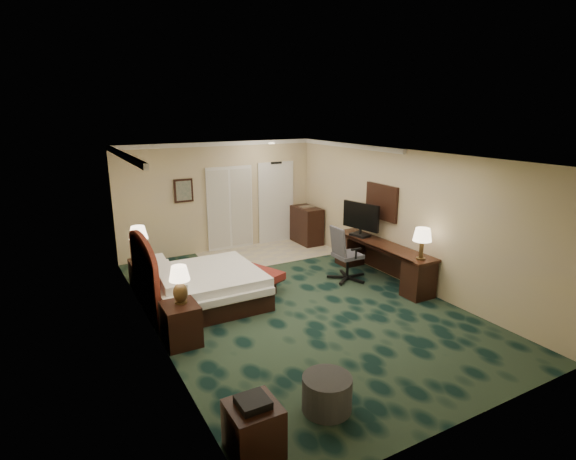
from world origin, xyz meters
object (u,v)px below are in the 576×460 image
side_table (254,429)px  minibar (307,225)px  nightstand_far (142,273)px  tv (361,220)px  bed_bench (257,278)px  ottoman (327,393)px  desk_chair (348,253)px  lamp_far (139,243)px  nightstand_near (181,324)px  lamp_near (180,285)px  desk (381,261)px  bed (205,288)px

side_table → minibar: size_ratio=0.57×
nightstand_far → tv: tv is taller
bed_bench → ottoman: (-0.90, -3.84, 0.01)m
nightstand_far → desk_chair: size_ratio=0.46×
bed_bench → lamp_far: bearing=125.9°
side_table → nightstand_near: bearing=90.3°
nightstand_far → tv: size_ratio=0.56×
lamp_near → desk: lamp_near is taller
nightstand_near → ottoman: size_ratio=1.07×
lamp_near → desk_chair: lamp_near is taller
nightstand_far → ottoman: (1.10, -5.05, -0.05)m
bed_bench → side_table: bearing=-137.2°
ottoman → minibar: bearing=60.8°
nightstand_far → bed_bench: 2.34m
bed_bench → desk_chair: 1.94m
bed → lamp_far: size_ratio=2.79×
lamp_near → desk_chair: 3.87m
lamp_near → bed_bench: size_ratio=0.50×
lamp_near → lamp_far: (-0.07, 2.69, -0.05)m
bed → desk: desk is taller
nightstand_near → side_table: size_ratio=1.14×
desk → desk_chair: bearing=154.1°
desk_chair → nightstand_far: bearing=156.0°
bed → side_table: size_ratio=3.47×
lamp_far → bed_bench: size_ratio=0.59×
ottoman → bed: bearing=94.3°
nightstand_near → bed_bench: 2.45m
ottoman → desk_chair: 4.31m
ottoman → lamp_far: bearing=102.1°
ottoman → tv: bearing=48.0°
tv → side_table: bearing=-150.5°
desk_chair → lamp_far: bearing=155.3°
ottoman → desk: (3.36, 3.01, 0.17)m
nightstand_near → lamp_far: 2.79m
lamp_near → bed_bench: 2.50m
bed_bench → ottoman: ottoman is taller
side_table → lamp_near: bearing=89.5°
desk_chair → desk: bearing=-25.5°
minibar → lamp_far: bearing=-168.6°
bed_bench → desk: 2.61m
side_table → tv: size_ratio=0.58×
nightstand_near → ottoman: (1.06, -2.37, -0.11)m
bed → bed_bench: 1.20m
lamp_far → desk: 4.94m
bed → lamp_near: size_ratio=3.30×
minibar → desk_chair: bearing=-103.3°
tv → minibar: (0.04, 2.30, -0.65)m
side_table → minibar: 7.62m
nightstand_far → tv: (4.43, -1.35, 0.87)m
lamp_far → side_table: (0.04, -5.32, -0.60)m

